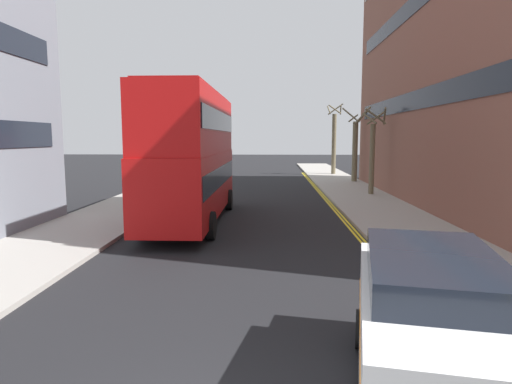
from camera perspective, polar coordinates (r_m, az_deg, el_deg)
sidewalk_right at (r=21.29m, az=16.88°, el=-3.02°), size 4.00×80.00×0.14m
sidewalk_left at (r=21.92m, az=-18.15°, el=-2.79°), size 4.00×80.00×0.14m
kerb_line_outer at (r=18.93m, az=12.25°, el=-4.33°), size 0.10×56.00×0.01m
kerb_line_inner at (r=18.90m, az=11.77°, el=-4.33°), size 0.10×56.00×0.01m
double_decker_bus_away at (r=19.26m, az=-8.29°, el=5.03°), size 2.81×10.81×5.64m
taxi_minivan at (r=6.69m, az=21.92°, el=-16.64°), size 2.78×5.09×2.12m
street_tree_near at (r=36.51m, az=12.70°, el=5.40°), size 1.81×1.78×5.91m
street_tree_mid at (r=28.55m, az=14.84°, el=5.15°), size 2.03×2.00×5.54m
street_tree_far at (r=43.68m, az=10.08°, el=6.47°), size 1.61×1.67×6.85m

